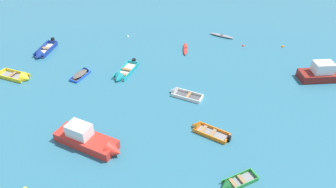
{
  "coord_description": "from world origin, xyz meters",
  "views": [
    {
      "loc": [
        -6.32,
        -4.37,
        18.64
      ],
      "look_at": [
        0.0,
        20.31,
        0.15
      ],
      "focal_mm": 32.36,
      "sensor_mm": 36.0,
      "label": 1
    }
  ],
  "objects_px": {
    "rowboat_white_outer_right": "(178,93)",
    "rowboat_yellow_back_row_center": "(21,77)",
    "kayak_grey_midfield_right": "(222,36)",
    "rowboat_turquoise_distant_center": "(122,75)",
    "rowboat_deep_blue_far_right": "(42,53)",
    "motor_launch_maroon_foreground_center": "(330,73)",
    "rowboat_green_near_camera": "(232,184)",
    "rowboat_orange_back_row_left": "(202,129)",
    "mooring_buoy_far_field": "(243,46)",
    "mooring_buoy_midfield": "(128,37)",
    "rowboat_blue_far_left": "(83,73)",
    "kayak_red_midfield_left": "(185,49)",
    "mooring_buoy_trailing": "(283,47)",
    "motor_launch_red_near_right": "(90,140)"
  },
  "relations": [
    {
      "from": "rowboat_green_near_camera",
      "to": "rowboat_orange_back_row_left",
      "type": "bearing_deg",
      "value": 90.86
    },
    {
      "from": "motor_launch_red_near_right",
      "to": "rowboat_blue_far_left",
      "type": "xyz_separation_m",
      "value": [
        -0.33,
        11.77,
        -0.41
      ]
    },
    {
      "from": "rowboat_yellow_back_row_center",
      "to": "kayak_red_midfield_left",
      "type": "xyz_separation_m",
      "value": [
        19.94,
        2.16,
        -0.04
      ]
    },
    {
      "from": "rowboat_orange_back_row_left",
      "to": "mooring_buoy_far_field",
      "type": "bearing_deg",
      "value": 52.63
    },
    {
      "from": "rowboat_white_outer_right",
      "to": "rowboat_yellow_back_row_center",
      "type": "bearing_deg",
      "value": 156.12
    },
    {
      "from": "kayak_grey_midfield_right",
      "to": "rowboat_green_near_camera",
      "type": "relative_size",
      "value": 0.94
    },
    {
      "from": "rowboat_green_near_camera",
      "to": "mooring_buoy_trailing",
      "type": "distance_m",
      "value": 24.69
    },
    {
      "from": "kayak_red_midfield_left",
      "to": "mooring_buoy_far_field",
      "type": "distance_m",
      "value": 7.93
    },
    {
      "from": "mooring_buoy_trailing",
      "to": "kayak_red_midfield_left",
      "type": "bearing_deg",
      "value": 169.16
    },
    {
      "from": "rowboat_blue_far_left",
      "to": "motor_launch_maroon_foreground_center",
      "type": "bearing_deg",
      "value": -16.09
    },
    {
      "from": "mooring_buoy_midfield",
      "to": "rowboat_blue_far_left",
      "type": "bearing_deg",
      "value": -126.26
    },
    {
      "from": "rowboat_yellow_back_row_center",
      "to": "motor_launch_maroon_foreground_center",
      "type": "xyz_separation_m",
      "value": [
        33.56,
        -8.48,
        0.48
      ]
    },
    {
      "from": "rowboat_yellow_back_row_center",
      "to": "motor_launch_maroon_foreground_center",
      "type": "relative_size",
      "value": 0.61
    },
    {
      "from": "rowboat_orange_back_row_left",
      "to": "mooring_buoy_midfield",
      "type": "xyz_separation_m",
      "value": [
        -3.69,
        21.04,
        -0.17
      ]
    },
    {
      "from": "kayak_grey_midfield_right",
      "to": "mooring_buoy_trailing",
      "type": "relative_size",
      "value": 7.52
    },
    {
      "from": "kayak_red_midfield_left",
      "to": "rowboat_deep_blue_far_right",
      "type": "bearing_deg",
      "value": 169.7
    },
    {
      "from": "rowboat_turquoise_distant_center",
      "to": "kayak_grey_midfield_right",
      "type": "height_order",
      "value": "rowboat_turquoise_distant_center"
    },
    {
      "from": "rowboat_orange_back_row_left",
      "to": "rowboat_green_near_camera",
      "type": "distance_m",
      "value": 6.22
    },
    {
      "from": "mooring_buoy_midfield",
      "to": "rowboat_white_outer_right",
      "type": "bearing_deg",
      "value": -78.4
    },
    {
      "from": "kayak_grey_midfield_right",
      "to": "rowboat_blue_far_left",
      "type": "bearing_deg",
      "value": -164.41
    },
    {
      "from": "rowboat_turquoise_distant_center",
      "to": "rowboat_orange_back_row_left",
      "type": "relative_size",
      "value": 1.31
    },
    {
      "from": "rowboat_orange_back_row_left",
      "to": "mooring_buoy_midfield",
      "type": "relative_size",
      "value": 10.45
    },
    {
      "from": "rowboat_orange_back_row_left",
      "to": "motor_launch_maroon_foreground_center",
      "type": "xyz_separation_m",
      "value": [
        16.68,
        4.57,
        0.51
      ]
    },
    {
      "from": "motor_launch_red_near_right",
      "to": "rowboat_green_near_camera",
      "type": "distance_m",
      "value": 11.96
    },
    {
      "from": "rowboat_turquoise_distant_center",
      "to": "rowboat_orange_back_row_left",
      "type": "height_order",
      "value": "rowboat_turquoise_distant_center"
    },
    {
      "from": "mooring_buoy_trailing",
      "to": "rowboat_white_outer_right",
      "type": "bearing_deg",
      "value": -157.24
    },
    {
      "from": "rowboat_orange_back_row_left",
      "to": "kayak_red_midfield_left",
      "type": "height_order",
      "value": "rowboat_orange_back_row_left"
    },
    {
      "from": "mooring_buoy_far_field",
      "to": "rowboat_green_near_camera",
      "type": "bearing_deg",
      "value": -117.83
    },
    {
      "from": "rowboat_turquoise_distant_center",
      "to": "rowboat_white_outer_right",
      "type": "distance_m",
      "value": 7.17
    },
    {
      "from": "rowboat_turquoise_distant_center",
      "to": "rowboat_deep_blue_far_right",
      "type": "xyz_separation_m",
      "value": [
        -9.12,
        7.82,
        0.06
      ]
    },
    {
      "from": "rowboat_white_outer_right",
      "to": "rowboat_green_near_camera",
      "type": "distance_m",
      "value": 12.06
    },
    {
      "from": "rowboat_green_near_camera",
      "to": "mooring_buoy_far_field",
      "type": "distance_m",
      "value": 23.21
    },
    {
      "from": "rowboat_blue_far_left",
      "to": "rowboat_deep_blue_far_right",
      "type": "height_order",
      "value": "rowboat_deep_blue_far_right"
    },
    {
      "from": "rowboat_orange_back_row_left",
      "to": "motor_launch_maroon_foreground_center",
      "type": "bearing_deg",
      "value": 15.34
    },
    {
      "from": "rowboat_turquoise_distant_center",
      "to": "kayak_red_midfield_left",
      "type": "distance_m",
      "value": 10.01
    },
    {
      "from": "mooring_buoy_far_field",
      "to": "mooring_buoy_midfield",
      "type": "xyz_separation_m",
      "value": [
        -14.62,
        6.73,
        0.0
      ]
    },
    {
      "from": "kayak_grey_midfield_right",
      "to": "rowboat_yellow_back_row_center",
      "type": "bearing_deg",
      "value": -169.91
    },
    {
      "from": "mooring_buoy_midfield",
      "to": "mooring_buoy_far_field",
      "type": "bearing_deg",
      "value": -24.71
    },
    {
      "from": "kayak_red_midfield_left",
      "to": "kayak_grey_midfield_right",
      "type": "bearing_deg",
      "value": 21.96
    },
    {
      "from": "motor_launch_red_near_right",
      "to": "motor_launch_maroon_foreground_center",
      "type": "relative_size",
      "value": 0.87
    },
    {
      "from": "rowboat_yellow_back_row_center",
      "to": "motor_launch_maroon_foreground_center",
      "type": "distance_m",
      "value": 34.62
    },
    {
      "from": "rowboat_yellow_back_row_center",
      "to": "mooring_buoy_far_field",
      "type": "distance_m",
      "value": 27.84
    },
    {
      "from": "rowboat_white_outer_right",
      "to": "rowboat_yellow_back_row_center",
      "type": "height_order",
      "value": "rowboat_yellow_back_row_center"
    },
    {
      "from": "motor_launch_maroon_foreground_center",
      "to": "motor_launch_red_near_right",
      "type": "bearing_deg",
      "value": -171.3
    },
    {
      "from": "mooring_buoy_trailing",
      "to": "mooring_buoy_far_field",
      "type": "distance_m",
      "value": 5.22
    },
    {
      "from": "motor_launch_maroon_foreground_center",
      "to": "mooring_buoy_trailing",
      "type": "height_order",
      "value": "motor_launch_maroon_foreground_center"
    },
    {
      "from": "motor_launch_red_near_right",
      "to": "mooring_buoy_midfield",
      "type": "height_order",
      "value": "motor_launch_red_near_right"
    },
    {
      "from": "motor_launch_maroon_foreground_center",
      "to": "kayak_grey_midfield_right",
      "type": "bearing_deg",
      "value": 119.59
    },
    {
      "from": "rowboat_blue_far_left",
      "to": "kayak_grey_midfield_right",
      "type": "xyz_separation_m",
      "value": [
        19.33,
        5.39,
        -0.05
      ]
    },
    {
      "from": "rowboat_deep_blue_far_right",
      "to": "rowboat_white_outer_right",
      "type": "xyz_separation_m",
      "value": [
        14.41,
        -12.65,
        -0.09
      ]
    }
  ]
}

